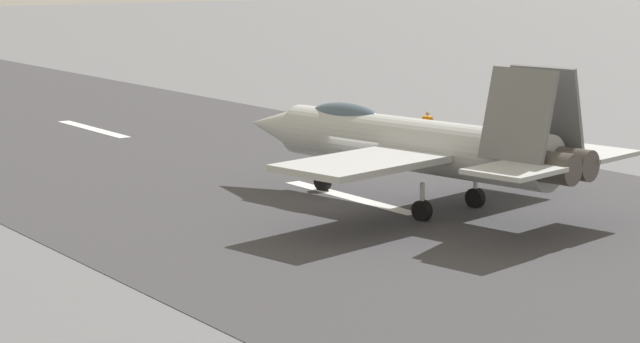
{
  "coord_description": "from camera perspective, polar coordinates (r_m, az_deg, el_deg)",
  "views": [
    {
      "loc": [
        -35.46,
        27.75,
        9.29
      ],
      "look_at": [
        -3.53,
        4.69,
        2.2
      ],
      "focal_mm": 66.1,
      "sensor_mm": 36.0,
      "label": 1
    }
  ],
  "objects": [
    {
      "name": "crew_person",
      "position": [
        61.24,
        5.23,
        2.18
      ],
      "size": [
        0.69,
        0.36,
        1.58
      ],
      "color": "#1E2338",
      "rests_on": "ground"
    },
    {
      "name": "fighter_jet",
      "position": [
        44.64,
        4.42,
        1.4
      ],
      "size": [
        17.0,
        14.3,
        5.68
      ],
      "color": "#A9ADAD",
      "rests_on": "ground"
    },
    {
      "name": "marker_cone_far",
      "position": [
        67.57,
        0.81,
        2.54
      ],
      "size": [
        0.44,
        0.44,
        0.55
      ],
      "primitive_type": "cone",
      "color": "orange",
      "rests_on": "ground"
    },
    {
      "name": "runway_strip",
      "position": [
        45.96,
        2.17,
        -1.45
      ],
      "size": [
        240.0,
        26.0,
        0.02
      ],
      "color": "#3A3A3D",
      "rests_on": "ground"
    },
    {
      "name": "ground_plane",
      "position": [
        45.97,
        2.16,
        -1.46
      ],
      "size": [
        400.0,
        400.0,
        0.0
      ],
      "primitive_type": "plane",
      "color": "slate"
    },
    {
      "name": "marker_cone_mid",
      "position": [
        58.87,
        7.49,
        1.31
      ],
      "size": [
        0.44,
        0.44,
        0.55
      ],
      "primitive_type": "cone",
      "color": "orange",
      "rests_on": "ground"
    }
  ]
}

